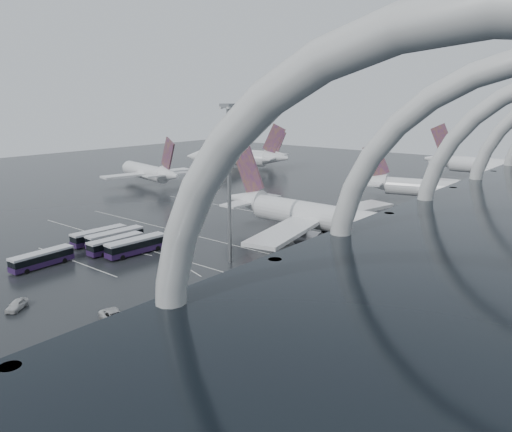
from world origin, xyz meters
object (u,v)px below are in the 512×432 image
Objects in this scene: airliner_gate_c at (499,168)px; van_curve_a at (115,317)px; gse_cart_belly_e at (392,243)px; floodlight_mast at (229,165)px; airliner_main at (325,218)px; jet_remote_mid at (238,159)px; bus_row_near_d at (136,245)px; gse_cart_belly_b at (390,243)px; bus_row_near_a at (99,236)px; van_curve_b at (17,305)px; bus_row_far_b at (42,259)px; bus_row_near_c at (116,244)px; bus_row_near_b at (115,238)px; gse_cart_belly_a at (350,251)px; airliner_gate_b at (440,190)px; jet_remote_far at (252,156)px; van_curve_c at (169,347)px; jet_remote_west at (149,173)px.

airliner_gate_c is 166.69m from van_curve_a.
floodlight_mast is at bearing -123.52° from gse_cart_belly_e.
jet_remote_mid is at bearing 141.89° from airliner_main.
bus_row_near_d is 5.39× the size of gse_cart_belly_b.
airliner_gate_c is 104.26m from jet_remote_mid.
jet_remote_mid is 7.67× the size of van_curve_a.
bus_row_near_a is 35.42m from van_curve_b.
bus_row_near_c is at bearing -12.93° from bus_row_far_b.
gse_cart_belly_a is at bearing -54.67° from bus_row_near_b.
bus_row_near_c is 58.33m from gse_cart_belly_b.
airliner_main is 41.28m from bus_row_near_d.
jet_remote_mid is 119.76m from gse_cart_belly_b.
bus_row_near_a is 0.95× the size of bus_row_near_d.
airliner_main is 4.84× the size of bus_row_far_b.
van_curve_a is at bearing -79.90° from floodlight_mast.
van_curve_a is at bearing -108.25° from airliner_gate_b.
jet_remote_far is 137.76m from gse_cart_belly_a.
van_curve_a is 35.84m from floodlight_mast.
airliner_gate_c is 1.43× the size of jet_remote_far.
van_curve_b is (21.13, -28.42, -0.95)m from bus_row_near_a.
van_curve_b is at bearing -141.10° from bus_row_near_a.
gse_cart_belly_b is 1.04× the size of gse_cart_belly_e.
airliner_gate_c is 4.84× the size of bus_row_near_c.
bus_row_near_c is at bearing 80.94° from van_curve_b.
van_curve_b is at bearing -113.83° from gse_cart_belly_b.
gse_cart_belly_e is at bearing 139.02° from jet_remote_far.
van_curve_c is 60.90m from gse_cart_belly_b.
airliner_gate_b is 94.60m from jet_remote_mid.
bus_row_near_d is 42.86m from van_curve_c.
van_curve_c is 1.75× the size of gse_cart_belly_e.
gse_cart_belly_b reaches higher than gse_cart_belly_a.
airliner_main is 4.66× the size of bus_row_near_a.
bus_row_near_b is at bearing -135.03° from airliner_main.
jet_remote_far reaches higher than airliner_gate_b.
bus_row_near_d is 3.03× the size of van_curve_b.
airliner_main is at bearing -160.30° from gse_cart_belly_b.
jet_remote_west is at bearing 95.84° from van_curve_b.
van_curve_b reaches higher than gse_cart_belly_e.
van_curve_b is 1.78× the size of gse_cart_belly_b.
bus_row_near_b is 59.53m from gse_cart_belly_b.
van_curve_c is (11.92, -55.98, -4.34)m from airliner_main.
jet_remote_mid is 18.05m from jet_remote_far.
airliner_main is at bearing 76.50° from floodlight_mast.
jet_remote_west is 89.69m from bus_row_far_b.
bus_row_near_d is (12.63, 0.37, 0.08)m from bus_row_near_a.
bus_row_near_c is at bearing 114.09° from jet_remote_far.
airliner_gate_c is at bearing -13.32° from bus_row_near_b.
jet_remote_far reaches higher than van_curve_b.
gse_cart_belly_b is (5.22, -106.26, -4.65)m from airliner_gate_c.
bus_row_near_b is at bearing 125.93° from van_curve_c.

